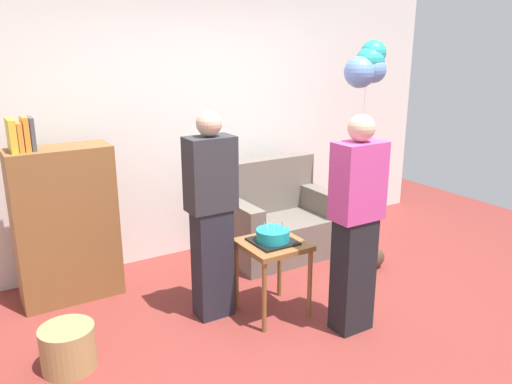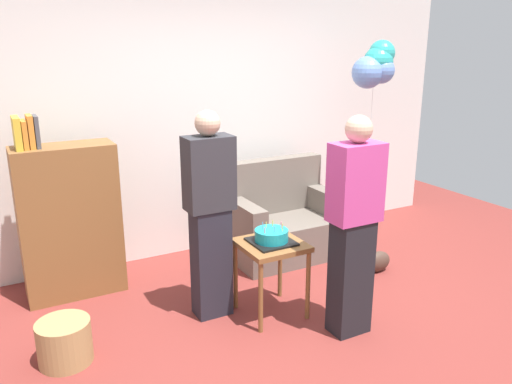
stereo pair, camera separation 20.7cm
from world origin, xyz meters
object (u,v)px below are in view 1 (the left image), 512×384
object	(u,v)px
handbag	(373,259)
person_holding_cake	(356,225)
birthday_cake	(273,236)
side_table	(273,253)
balloon_bunch	(368,65)
person_blowing_candles	(211,216)
bookshelf	(65,223)
wicker_basket	(68,348)
couch	(277,222)

from	to	relation	value
handbag	person_holding_cake	bearing A→B (deg)	-142.26
birthday_cake	handbag	size ratio (longest dim) A/B	1.14
side_table	balloon_bunch	bearing A→B (deg)	25.67
birthday_cake	person_blowing_candles	distance (m)	0.50
side_table	person_blowing_candles	size ratio (longest dim) A/B	0.37
birthday_cake	bookshelf	bearing A→B (deg)	139.57
wicker_basket	handbag	xyz separation A→B (m)	(2.83, 0.09, -0.05)
bookshelf	side_table	xyz separation A→B (m)	(1.31, -1.12, -0.15)
couch	bookshelf	world-z (taller)	bookshelf
person_holding_cake	handbag	bearing A→B (deg)	-114.73
bookshelf	balloon_bunch	xyz separation A→B (m)	(2.93, -0.34, 1.21)
person_holding_cake	handbag	size ratio (longest dim) A/B	5.82
person_holding_cake	handbag	distance (m)	1.34
person_holding_cake	handbag	world-z (taller)	person_holding_cake
person_blowing_candles	wicker_basket	distance (m)	1.34
balloon_bunch	handbag	bearing A→B (deg)	-120.38
wicker_basket	handbag	bearing A→B (deg)	1.80
bookshelf	person_holding_cake	size ratio (longest dim) A/B	0.96
couch	side_table	distance (m)	1.22
side_table	person_holding_cake	bearing A→B (deg)	-52.91
couch	birthday_cake	bearing A→B (deg)	-125.39
side_table	birthday_cake	bearing A→B (deg)	-63.80
person_holding_cake	wicker_basket	size ratio (longest dim) A/B	4.53
bookshelf	handbag	size ratio (longest dim) A/B	5.57
side_table	wicker_basket	distance (m)	1.60
bookshelf	side_table	world-z (taller)	bookshelf
bookshelf	birthday_cake	world-z (taller)	bookshelf
birthday_cake	person_holding_cake	distance (m)	0.66
wicker_basket	handbag	size ratio (longest dim) A/B	1.29
couch	person_holding_cake	distance (m)	1.60
balloon_bunch	birthday_cake	bearing A→B (deg)	-154.33
side_table	handbag	distance (m)	1.35
side_table	birthday_cake	distance (m)	0.14
person_blowing_candles	handbag	xyz separation A→B (m)	(1.69, -0.04, -0.73)
couch	wicker_basket	bearing A→B (deg)	-158.60
birthday_cake	handbag	distance (m)	1.40
bookshelf	handbag	distance (m)	2.81
person_blowing_candles	handbag	world-z (taller)	person_blowing_candles
birthday_cake	balloon_bunch	xyz separation A→B (m)	(1.62, 0.78, 1.22)
bookshelf	wicker_basket	world-z (taller)	bookshelf
wicker_basket	balloon_bunch	world-z (taller)	balloon_bunch
bookshelf	birthday_cake	bearing A→B (deg)	-40.43
couch	person_blowing_candles	bearing A→B (deg)	-145.70
person_blowing_candles	handbag	distance (m)	1.84
bookshelf	birthday_cake	xyz separation A→B (m)	(1.31, -1.12, -0.01)
couch	side_table	bearing A→B (deg)	-125.39
birthday_cake	balloon_bunch	world-z (taller)	balloon_bunch
birthday_cake	person_holding_cake	world-z (taller)	person_holding_cake
side_table	person_blowing_candles	world-z (taller)	person_blowing_candles
person_holding_cake	balloon_bunch	size ratio (longest dim) A/B	0.77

